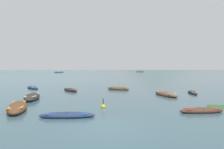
{
  "coord_description": "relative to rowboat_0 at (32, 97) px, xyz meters",
  "views": [
    {
      "loc": [
        -0.15,
        -9.68,
        3.12
      ],
      "look_at": [
        2.33,
        51.89,
        1.4
      ],
      "focal_mm": 30.06,
      "sensor_mm": 36.0,
      "label": 1
    }
  ],
  "objects": [
    {
      "name": "mountain_3",
      "position": [
        614.22,
        2092.36,
        114.63
      ],
      "size": [
        977.57,
        977.57,
        229.73
      ],
      "primitive_type": "cone",
      "color": "#56665B",
      "rests_on": "ground"
    },
    {
      "name": "rowboat_4",
      "position": [
        14.55,
        -6.66,
        -0.09
      ],
      "size": [
        3.36,
        1.1,
        0.46
      ],
      "color": "#4C3323",
      "rests_on": "ground"
    },
    {
      "name": "mountain_2",
      "position": [
        -272.48,
        1837.03,
        104.56
      ],
      "size": [
        517.02,
        517.02,
        209.6
      ],
      "primitive_type": "cone",
      "color": "slate",
      "rests_on": "ground"
    },
    {
      "name": "weed_patch_3",
      "position": [
        -1.01,
        2.43,
        -0.24
      ],
      "size": [
        2.89,
        2.37,
        0.14
      ],
      "primitive_type": "ellipsoid",
      "rotation": [
        0.0,
        0.0,
        1.09
      ],
      "color": "#477033",
      "rests_on": "ground"
    },
    {
      "name": "rowboat_10",
      "position": [
        18.9,
        3.85,
        -0.1
      ],
      "size": [
        1.53,
        3.56,
        0.44
      ],
      "color": "#2D2826",
      "rests_on": "ground"
    },
    {
      "name": "ground_plane",
      "position": [
        7.71,
        1489.89,
        -0.24
      ],
      "size": [
        6000.0,
        6000.0,
        0.0
      ],
      "primitive_type": "plane",
      "color": "#385660"
    },
    {
      "name": "rowboat_8",
      "position": [
        5.13,
        -7.61,
        -0.1
      ],
      "size": [
        3.63,
        0.94,
        0.42
      ],
      "color": "navy",
      "rests_on": "ground"
    },
    {
      "name": "rowboat_3",
      "position": [
        14.81,
        2.04,
        -0.05
      ],
      "size": [
        2.32,
        4.54,
        0.6
      ],
      "color": "brown",
      "rests_on": "ground"
    },
    {
      "name": "rowboat_6",
      "position": [
        0.92,
        -5.32,
        -0.01
      ],
      "size": [
        2.71,
        4.69,
        0.73
      ],
      "color": "brown",
      "rests_on": "ground"
    },
    {
      "name": "mountain_1",
      "position": [
        -868.57,
        2026.5,
        264.74
      ],
      "size": [
        2173.23,
        2173.23,
        529.96
      ],
      "primitive_type": "cone",
      "color": "slate",
      "rests_on": "ground"
    },
    {
      "name": "weed_patch_2",
      "position": [
        16.73,
        -4.72,
        -0.24
      ],
      "size": [
        2.07,
        2.43,
        0.14
      ],
      "primitive_type": "ellipsoid",
      "rotation": [
        0.0,
        0.0,
        1.14
      ],
      "color": "#2D5628",
      "rests_on": "ground"
    },
    {
      "name": "ferry_0",
      "position": [
        -35.23,
        157.84,
        0.21
      ],
      "size": [
        8.19,
        4.9,
        2.54
      ],
      "color": "navy",
      "rests_on": "ground"
    },
    {
      "name": "rowboat_5",
      "position": [
        9.66,
        8.57,
        -0.05
      ],
      "size": [
        3.66,
        2.54,
        0.6
      ],
      "color": "brown",
      "rests_on": "ground"
    },
    {
      "name": "ferry_1",
      "position": [
        46.38,
        185.15,
        0.21
      ],
      "size": [
        8.18,
        3.5,
        2.54
      ],
      "color": "navy",
      "rests_on": "ground"
    },
    {
      "name": "rowboat_7",
      "position": [
        2.68,
        7.17,
        -0.08
      ],
      "size": [
        2.94,
        3.54,
        0.52
      ],
      "color": "#2D2826",
      "rests_on": "ground"
    },
    {
      "name": "rowboat_0",
      "position": [
        0.0,
        0.0,
        0.0
      ],
      "size": [
        2.31,
        4.63,
        0.77
      ],
      "color": "#2D2826",
      "rests_on": "ground"
    },
    {
      "name": "mooring_buoy",
      "position": [
        7.45,
        -4.64,
        -0.15
      ],
      "size": [
        0.38,
        0.38,
        0.87
      ],
      "color": "yellow",
      "rests_on": "ground"
    },
    {
      "name": "rowboat_2",
      "position": [
        -4.07,
        10.92,
        -0.08
      ],
      "size": [
        3.37,
        3.83,
        0.51
      ],
      "color": "navy",
      "rests_on": "ground"
    }
  ]
}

